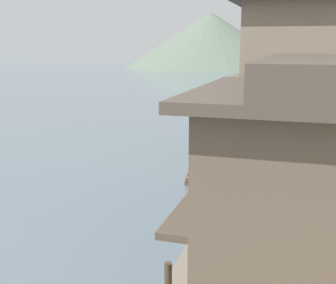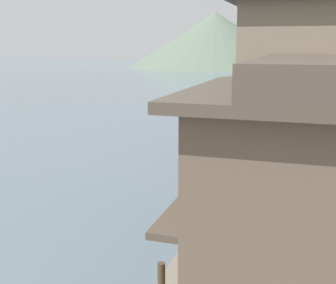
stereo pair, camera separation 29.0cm
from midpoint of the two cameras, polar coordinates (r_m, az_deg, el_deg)
boat_moored_nearest at (r=55.89m, az=12.64°, el=4.98°), size 1.06×4.02×0.67m
boat_moored_second at (r=25.02m, az=4.14°, el=-3.98°), size 1.73×4.07×0.42m
boat_moored_third at (r=67.86m, az=6.71°, el=6.44°), size 4.39×0.89×0.63m
boat_moored_far at (r=30.29m, az=6.35°, el=-0.87°), size 1.08×4.10×0.75m
house_waterfront_nearest at (r=11.44m, az=19.38°, el=-5.90°), size 6.51×6.70×6.14m
house_waterfront_second at (r=17.50m, az=18.43°, el=4.70°), size 5.98×7.04×8.74m
house_waterfront_tall at (r=25.17m, az=19.17°, el=3.84°), size 6.82×6.84×6.14m
house_waterfront_narrow at (r=31.96m, az=18.24°, el=7.93°), size 5.82×7.99×8.74m
house_waterfront_far at (r=39.56m, az=17.78°, el=8.73°), size 5.17×6.93×8.74m
house_waterfront_end at (r=45.85m, az=17.93°, el=7.52°), size 5.45×6.23×6.14m
mooring_post_dock_near at (r=12.06m, az=-0.13°, el=-17.28°), size 0.20×0.20×0.97m
mooring_post_dock_mid at (r=17.82m, az=6.43°, el=-7.21°), size 0.20×0.20×0.99m
hill_far_west at (r=144.50m, az=6.07°, el=12.88°), size 54.06×54.06×16.97m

